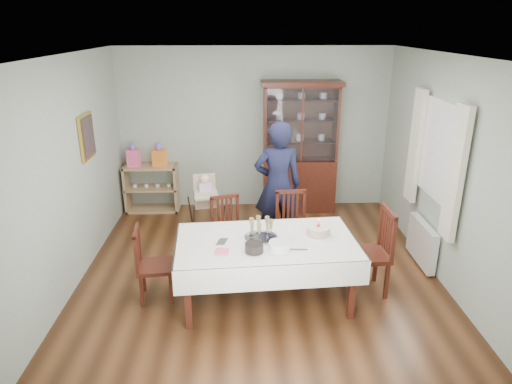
{
  "coord_description": "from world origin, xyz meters",
  "views": [
    {
      "loc": [
        -0.21,
        -5.06,
        3.01
      ],
      "look_at": [
        -0.04,
        0.2,
        1.08
      ],
      "focal_mm": 32.0,
      "sensor_mm": 36.0,
      "label": 1
    }
  ],
  "objects_px": {
    "dining_table": "(266,270)",
    "gift_bag_pink": "(133,156)",
    "chair_end_left": "(155,277)",
    "birthday_cake": "(318,231)",
    "chair_far_right": "(292,241)",
    "gift_bag_orange": "(159,156)",
    "chair_far_left": "(229,244)",
    "sideboard": "(152,188)",
    "woman": "(278,185)",
    "champagne_tray": "(261,233)",
    "high_chair": "(206,213)",
    "china_cabinet": "(300,146)",
    "chair_end_right": "(368,267)"
  },
  "relations": [
    {
      "from": "dining_table",
      "to": "gift_bag_pink",
      "type": "xyz_separation_m",
      "value": [
        -2.06,
        2.76,
        0.58
      ]
    },
    {
      "from": "chair_end_left",
      "to": "birthday_cake",
      "type": "xyz_separation_m",
      "value": [
        1.87,
        0.02,
        0.55
      ]
    },
    {
      "from": "birthday_cake",
      "to": "gift_bag_pink",
      "type": "distance_m",
      "value": 3.76
    },
    {
      "from": "dining_table",
      "to": "birthday_cake",
      "type": "xyz_separation_m",
      "value": [
        0.59,
        0.1,
        0.43
      ]
    },
    {
      "from": "chair_far_right",
      "to": "gift_bag_orange",
      "type": "bearing_deg",
      "value": 133.62
    },
    {
      "from": "chair_far_left",
      "to": "gift_bag_pink",
      "type": "bearing_deg",
      "value": 114.49
    },
    {
      "from": "chair_far_right",
      "to": "gift_bag_pink",
      "type": "relative_size",
      "value": 2.48
    },
    {
      "from": "sideboard",
      "to": "chair_far_left",
      "type": "xyz_separation_m",
      "value": [
        1.35,
        -1.89,
        -0.13
      ]
    },
    {
      "from": "sideboard",
      "to": "chair_far_left",
      "type": "distance_m",
      "value": 2.33
    },
    {
      "from": "dining_table",
      "to": "chair_end_left",
      "type": "distance_m",
      "value": 1.29
    },
    {
      "from": "woman",
      "to": "champagne_tray",
      "type": "relative_size",
      "value": 4.8
    },
    {
      "from": "chair_far_right",
      "to": "high_chair",
      "type": "bearing_deg",
      "value": 143.93
    },
    {
      "from": "china_cabinet",
      "to": "sideboard",
      "type": "distance_m",
      "value": 2.6
    },
    {
      "from": "high_chair",
      "to": "gift_bag_pink",
      "type": "relative_size",
      "value": 2.61
    },
    {
      "from": "dining_table",
      "to": "chair_far_left",
      "type": "height_order",
      "value": "chair_far_left"
    },
    {
      "from": "sideboard",
      "to": "chair_far_left",
      "type": "relative_size",
      "value": 1.0
    },
    {
      "from": "chair_end_left",
      "to": "woman",
      "type": "distance_m",
      "value": 2.12
    },
    {
      "from": "chair_far_right",
      "to": "high_chair",
      "type": "height_order",
      "value": "high_chair"
    },
    {
      "from": "high_chair",
      "to": "gift_bag_pink",
      "type": "height_order",
      "value": "gift_bag_pink"
    },
    {
      "from": "dining_table",
      "to": "china_cabinet",
      "type": "height_order",
      "value": "china_cabinet"
    },
    {
      "from": "sideboard",
      "to": "woman",
      "type": "height_order",
      "value": "woman"
    },
    {
      "from": "gift_bag_pink",
      "to": "gift_bag_orange",
      "type": "xyz_separation_m",
      "value": [
        0.43,
        0.0,
        0.0
      ]
    },
    {
      "from": "chair_end_left",
      "to": "birthday_cake",
      "type": "distance_m",
      "value": 1.95
    },
    {
      "from": "high_chair",
      "to": "chair_far_left",
      "type": "bearing_deg",
      "value": -76.27
    },
    {
      "from": "chair_end_left",
      "to": "gift_bag_pink",
      "type": "distance_m",
      "value": 2.88
    },
    {
      "from": "chair_end_right",
      "to": "gift_bag_pink",
      "type": "bearing_deg",
      "value": -132.13
    },
    {
      "from": "dining_table",
      "to": "gift_bag_orange",
      "type": "distance_m",
      "value": 3.26
    },
    {
      "from": "birthday_cake",
      "to": "gift_bag_orange",
      "type": "xyz_separation_m",
      "value": [
        -2.22,
        2.66,
        0.16
      ]
    },
    {
      "from": "woman",
      "to": "gift_bag_orange",
      "type": "bearing_deg",
      "value": -40.34
    },
    {
      "from": "sideboard",
      "to": "chair_far_right",
      "type": "distance_m",
      "value": 2.88
    },
    {
      "from": "china_cabinet",
      "to": "high_chair",
      "type": "height_order",
      "value": "china_cabinet"
    },
    {
      "from": "high_chair",
      "to": "chair_end_left",
      "type": "bearing_deg",
      "value": -117.03
    },
    {
      "from": "champagne_tray",
      "to": "birthday_cake",
      "type": "xyz_separation_m",
      "value": [
        0.65,
        0.05,
        -0.01
      ]
    },
    {
      "from": "gift_bag_orange",
      "to": "chair_far_left",
      "type": "bearing_deg",
      "value": -57.85
    },
    {
      "from": "gift_bag_orange",
      "to": "dining_table",
      "type": "bearing_deg",
      "value": -59.47
    },
    {
      "from": "chair_end_right",
      "to": "china_cabinet",
      "type": "bearing_deg",
      "value": -172.38
    },
    {
      "from": "dining_table",
      "to": "gift_bag_pink",
      "type": "distance_m",
      "value": 3.49
    },
    {
      "from": "chair_end_left",
      "to": "champagne_tray",
      "type": "distance_m",
      "value": 1.35
    },
    {
      "from": "dining_table",
      "to": "gift_bag_pink",
      "type": "bearing_deg",
      "value": 126.63
    },
    {
      "from": "chair_far_right",
      "to": "high_chair",
      "type": "xyz_separation_m",
      "value": [
        -1.2,
        0.74,
        0.11
      ]
    },
    {
      "from": "chair_end_left",
      "to": "gift_bag_orange",
      "type": "distance_m",
      "value": 2.8
    },
    {
      "from": "sideboard",
      "to": "champagne_tray",
      "type": "height_order",
      "value": "champagne_tray"
    },
    {
      "from": "chair_far_left",
      "to": "gift_bag_orange",
      "type": "relative_size",
      "value": 2.33
    },
    {
      "from": "chair_far_right",
      "to": "woman",
      "type": "distance_m",
      "value": 0.8
    },
    {
      "from": "chair_far_left",
      "to": "chair_far_right",
      "type": "distance_m",
      "value": 0.85
    },
    {
      "from": "sideboard",
      "to": "champagne_tray",
      "type": "bearing_deg",
      "value": -57.48
    },
    {
      "from": "sideboard",
      "to": "champagne_tray",
      "type": "relative_size",
      "value": 2.38
    },
    {
      "from": "woman",
      "to": "high_chair",
      "type": "xyz_separation_m",
      "value": [
        -1.03,
        0.26,
        -0.52
      ]
    },
    {
      "from": "gift_bag_orange",
      "to": "gift_bag_pink",
      "type": "bearing_deg",
      "value": 180.0
    },
    {
      "from": "dining_table",
      "to": "sideboard",
      "type": "height_order",
      "value": "sideboard"
    }
  ]
}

